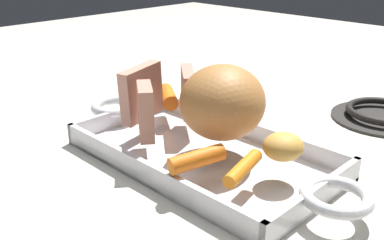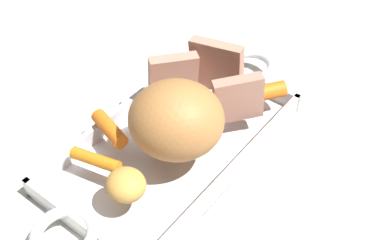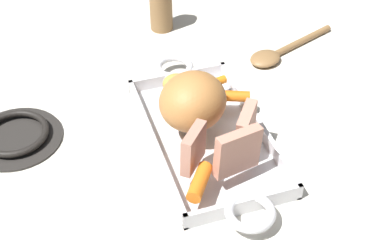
# 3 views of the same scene
# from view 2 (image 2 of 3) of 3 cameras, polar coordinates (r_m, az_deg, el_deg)

# --- Properties ---
(ground_plane) EXTENTS (2.37, 2.37, 0.00)m
(ground_plane) POSITION_cam_2_polar(r_m,az_deg,el_deg) (0.68, -2.13, -3.46)
(ground_plane) COLOR silver
(roasting_dish) EXTENTS (0.47, 0.20, 0.03)m
(roasting_dish) POSITION_cam_2_polar(r_m,az_deg,el_deg) (0.67, -2.16, -2.84)
(roasting_dish) COLOR silver
(roasting_dish) RESTS_ON ground_plane
(pork_roast) EXTENTS (0.16, 0.16, 0.10)m
(pork_roast) POSITION_cam_2_polar(r_m,az_deg,el_deg) (0.60, -1.85, 0.03)
(pork_roast) COLOR #B7773E
(pork_roast) RESTS_ON roasting_dish
(roast_slice_thick) EXTENTS (0.07, 0.06, 0.07)m
(roast_slice_thick) POSITION_cam_2_polar(r_m,az_deg,el_deg) (0.68, -2.21, 5.04)
(roast_slice_thick) COLOR tan
(roast_slice_thick) RESTS_ON roasting_dish
(roast_slice_thin) EXTENTS (0.07, 0.06, 0.07)m
(roast_slice_thin) POSITION_cam_2_polar(r_m,az_deg,el_deg) (0.65, 5.43, 2.51)
(roast_slice_thin) COLOR tan
(roast_slice_thin) RESTS_ON roasting_dish
(roast_slice_outer) EXTENTS (0.03, 0.08, 0.08)m
(roast_slice_outer) POSITION_cam_2_polar(r_m,az_deg,el_deg) (0.70, 2.88, 6.33)
(roast_slice_outer) COLOR tan
(roast_slice_outer) RESTS_ON roasting_dish
(baby_carrot_center_left) EXTENTS (0.03, 0.07, 0.02)m
(baby_carrot_center_left) POSITION_cam_2_polar(r_m,az_deg,el_deg) (0.62, -11.23, -4.60)
(baby_carrot_center_left) COLOR orange
(baby_carrot_center_left) RESTS_ON roasting_dish
(baby_carrot_short) EXTENTS (0.04, 0.07, 0.02)m
(baby_carrot_short) POSITION_cam_2_polar(r_m,az_deg,el_deg) (0.65, -9.64, -0.99)
(baby_carrot_short) COLOR orange
(baby_carrot_short) RESTS_ON roasting_dish
(baby_carrot_center_right) EXTENTS (0.07, 0.06, 0.02)m
(baby_carrot_center_right) POSITION_cam_2_polar(r_m,az_deg,el_deg) (0.70, 8.18, 3.17)
(baby_carrot_center_right) COLOR orange
(baby_carrot_center_right) RESTS_ON roasting_dish
(potato_golden_large) EXTENTS (0.06, 0.06, 0.03)m
(potato_golden_large) POSITION_cam_2_polar(r_m,az_deg,el_deg) (0.58, -7.73, -7.51)
(potato_golden_large) COLOR gold
(potato_golden_large) RESTS_ON roasting_dish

